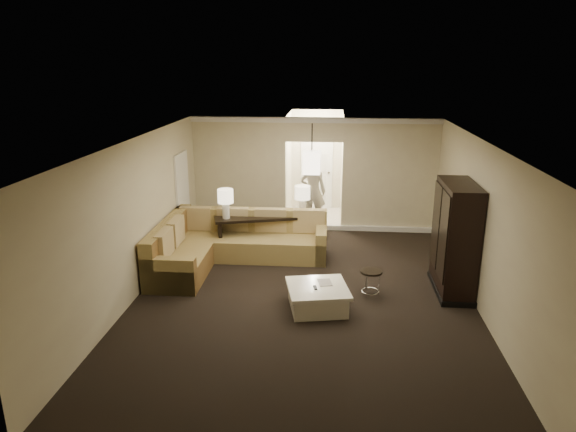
# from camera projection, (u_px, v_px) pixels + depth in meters

# --- Properties ---
(ground) EXTENTS (8.00, 8.00, 0.00)m
(ground) POSITION_uv_depth(u_px,v_px,m) (303.00, 298.00, 9.21)
(ground) COLOR black
(ground) RESTS_ON ground
(wall_back) EXTENTS (6.00, 0.04, 2.80)m
(wall_back) POSITION_uv_depth(u_px,v_px,m) (314.00, 175.00, 12.62)
(wall_back) COLOR beige
(wall_back) RESTS_ON ground
(wall_front) EXTENTS (6.00, 0.04, 2.80)m
(wall_front) POSITION_uv_depth(u_px,v_px,m) (280.00, 348.00, 5.00)
(wall_front) COLOR beige
(wall_front) RESTS_ON ground
(wall_left) EXTENTS (0.04, 8.00, 2.80)m
(wall_left) POSITION_uv_depth(u_px,v_px,m) (135.00, 219.00, 9.07)
(wall_left) COLOR beige
(wall_left) RESTS_ON ground
(wall_right) EXTENTS (0.04, 8.00, 2.80)m
(wall_right) POSITION_uv_depth(u_px,v_px,m) (483.00, 229.00, 8.55)
(wall_right) COLOR beige
(wall_right) RESTS_ON ground
(ceiling) EXTENTS (6.00, 8.00, 0.02)m
(ceiling) POSITION_uv_depth(u_px,v_px,m) (305.00, 143.00, 8.40)
(ceiling) COLOR white
(ceiling) RESTS_ON wall_back
(crown_molding) EXTENTS (6.00, 0.10, 0.12)m
(crown_molding) POSITION_uv_depth(u_px,v_px,m) (315.00, 120.00, 12.19)
(crown_molding) COLOR silver
(crown_molding) RESTS_ON wall_back
(baseboard) EXTENTS (6.00, 0.10, 0.12)m
(baseboard) POSITION_uv_depth(u_px,v_px,m) (313.00, 227.00, 12.96)
(baseboard) COLOR silver
(baseboard) RESTS_ON ground
(side_door) EXTENTS (0.05, 0.90, 2.10)m
(side_door) POSITION_uv_depth(u_px,v_px,m) (183.00, 198.00, 11.83)
(side_door) COLOR white
(side_door) RESTS_ON ground
(foyer) EXTENTS (1.44, 2.02, 2.80)m
(foyer) POSITION_uv_depth(u_px,v_px,m) (316.00, 168.00, 13.93)
(foyer) COLOR beige
(foyer) RESTS_ON ground
(sectional_sofa) EXTENTS (3.35, 2.68, 1.00)m
(sectional_sofa) POSITION_uv_depth(u_px,v_px,m) (227.00, 244.00, 10.74)
(sectional_sofa) COLOR brown
(sectional_sofa) RESTS_ON ground
(coffee_table) EXTENTS (1.19, 1.19, 0.42)m
(coffee_table) POSITION_uv_depth(u_px,v_px,m) (317.00, 297.00, 8.78)
(coffee_table) COLOR white
(coffee_table) RESTS_ON ground
(console_table) EXTENTS (2.22, 1.06, 0.84)m
(console_table) POSITION_uv_depth(u_px,v_px,m) (265.00, 231.00, 11.28)
(console_table) COLOR black
(console_table) RESTS_ON ground
(armoire) EXTENTS (0.61, 1.42, 2.04)m
(armoire) POSITION_uv_depth(u_px,v_px,m) (455.00, 241.00, 9.24)
(armoire) COLOR black
(armoire) RESTS_ON ground
(drink_table) EXTENTS (0.39, 0.39, 0.49)m
(drink_table) POSITION_uv_depth(u_px,v_px,m) (371.00, 278.00, 9.20)
(drink_table) COLOR black
(drink_table) RESTS_ON ground
(table_lamp_left) EXTENTS (0.34, 0.34, 0.64)m
(table_lamp_left) POSITION_uv_depth(u_px,v_px,m) (226.00, 199.00, 10.91)
(table_lamp_left) COLOR white
(table_lamp_left) RESTS_ON console_table
(table_lamp_right) EXTENTS (0.34, 0.34, 0.64)m
(table_lamp_right) POSITION_uv_depth(u_px,v_px,m) (303.00, 195.00, 11.20)
(table_lamp_right) COLOR white
(table_lamp_right) RESTS_ON console_table
(pendant_light) EXTENTS (0.38, 0.38, 1.09)m
(pendant_light) POSITION_uv_depth(u_px,v_px,m) (312.00, 162.00, 11.22)
(pendant_light) COLOR black
(pendant_light) RESTS_ON ceiling
(person) EXTENTS (0.76, 0.55, 1.97)m
(person) POSITION_uv_depth(u_px,v_px,m) (313.00, 188.00, 13.03)
(person) COLOR beige
(person) RESTS_ON ground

